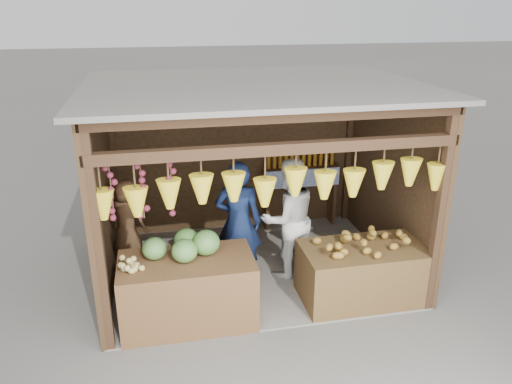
# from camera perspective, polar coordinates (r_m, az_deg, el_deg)

# --- Properties ---
(ground) EXTENTS (80.00, 80.00, 0.00)m
(ground) POSITION_cam_1_polar(r_m,az_deg,el_deg) (7.35, -0.19, -8.65)
(ground) COLOR #514F49
(ground) RESTS_ON ground
(stall_structure) EXTENTS (4.30, 3.30, 2.66)m
(stall_structure) POSITION_cam_1_polar(r_m,az_deg,el_deg) (6.65, -0.42, 3.74)
(stall_structure) COLOR slate
(stall_structure) RESTS_ON ground
(back_shelf) EXTENTS (1.25, 0.32, 1.32)m
(back_shelf) POSITION_cam_1_polar(r_m,az_deg,el_deg) (8.37, 5.10, 1.59)
(back_shelf) COLOR #382314
(back_shelf) RESTS_ON ground
(counter_left) EXTENTS (1.57, 0.85, 0.82)m
(counter_left) POSITION_cam_1_polar(r_m,az_deg,el_deg) (6.10, -7.80, -11.09)
(counter_left) COLOR #4E321A
(counter_left) RESTS_ON ground
(counter_right) EXTENTS (1.58, 0.85, 0.74)m
(counter_right) POSITION_cam_1_polar(r_m,az_deg,el_deg) (6.62, 12.10, -9.07)
(counter_right) COLOR #462F17
(counter_right) RESTS_ON ground
(stool) EXTENTS (0.32, 0.32, 0.30)m
(stool) POSITION_cam_1_polar(r_m,az_deg,el_deg) (7.34, -14.00, -8.01)
(stool) COLOR black
(stool) RESTS_ON ground
(man_standing) EXTENTS (0.71, 0.55, 1.72)m
(man_standing) POSITION_cam_1_polar(r_m,az_deg,el_deg) (6.70, -2.04, -3.49)
(man_standing) COLOR #121F44
(man_standing) RESTS_ON ground
(woman_standing) EXTENTS (0.95, 0.81, 1.70)m
(woman_standing) POSITION_cam_1_polar(r_m,az_deg,el_deg) (6.85, 3.71, -3.05)
(woman_standing) COLOR silver
(woman_standing) RESTS_ON ground
(vendor_seated) EXTENTS (0.65, 0.60, 1.11)m
(vendor_seated) POSITION_cam_1_polar(r_m,az_deg,el_deg) (7.04, -14.50, -2.95)
(vendor_seated) COLOR brown
(vendor_seated) RESTS_ON stool
(melon_pile) EXTENTS (1.00, 0.50, 0.32)m
(melon_pile) POSITION_cam_1_polar(r_m,az_deg,el_deg) (5.91, -8.18, -5.91)
(melon_pile) COLOR #154F19
(melon_pile) RESTS_ON counter_left
(tanfruit_pile) EXTENTS (0.34, 0.40, 0.13)m
(tanfruit_pile) POSITION_cam_1_polar(r_m,az_deg,el_deg) (5.79, -14.12, -8.04)
(tanfruit_pile) COLOR tan
(tanfruit_pile) RESTS_ON counter_left
(mango_pile) EXTENTS (1.40, 0.64, 0.22)m
(mango_pile) POSITION_cam_1_polar(r_m,az_deg,el_deg) (6.39, 12.60, -5.43)
(mango_pile) COLOR #B54318
(mango_pile) RESTS_ON counter_right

